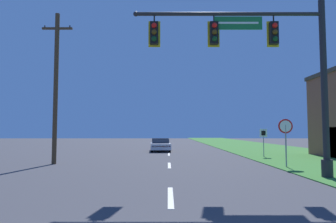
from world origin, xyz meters
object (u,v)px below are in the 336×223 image
signal_mast (271,63)px  car_ahead (160,145)px  stop_sign (285,132)px  utility_pole_near (55,85)px  route_sign_post (263,136)px

signal_mast → car_ahead: (-5.05, 16.56, -4.14)m
car_ahead → stop_sign: (6.93, -13.05, 1.26)m
car_ahead → utility_pole_near: size_ratio=0.49×
car_ahead → stop_sign: stop_sign is taller
signal_mast → utility_pole_near: size_ratio=0.91×
car_ahead → utility_pole_near: utility_pole_near is taller
car_ahead → route_sign_post: bearing=-40.8°
stop_sign → utility_pole_near: 13.22m
signal_mast → car_ahead: signal_mast is taller
utility_pole_near → car_ahead: bearing=62.6°
stop_sign → utility_pole_near: (-12.82, 1.69, 2.76)m
signal_mast → car_ahead: bearing=107.0°
signal_mast → stop_sign: 4.92m
route_sign_post → utility_pole_near: bearing=-161.2°
signal_mast → stop_sign: bearing=61.9°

